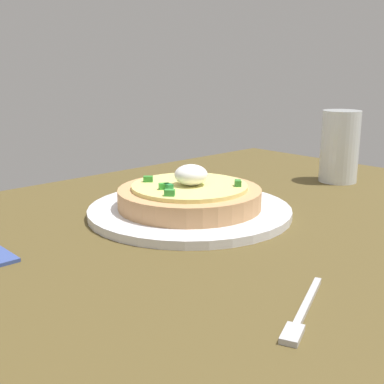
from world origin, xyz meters
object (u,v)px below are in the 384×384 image
object	(u,v)px
cup_far	(339,149)
fork	(302,314)
plate	(192,210)
pizza	(192,195)

from	to	relation	value
cup_far	fork	size ratio (longest dim) A/B	1.08
plate	fork	distance (cm)	30.18
fork	pizza	bearing A→B (deg)	-138.59
plate	cup_far	size ratio (longest dim) A/B	2.24
pizza	fork	xyz separation A→B (cm)	(13.08, 27.16, -2.48)
plate	fork	xyz separation A→B (cm)	(13.12, 27.17, -0.30)
pizza	cup_far	bearing A→B (deg)	174.70
cup_far	fork	world-z (taller)	cup_far
pizza	cup_far	world-z (taller)	cup_far
plate	pizza	bearing A→B (deg)	13.76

